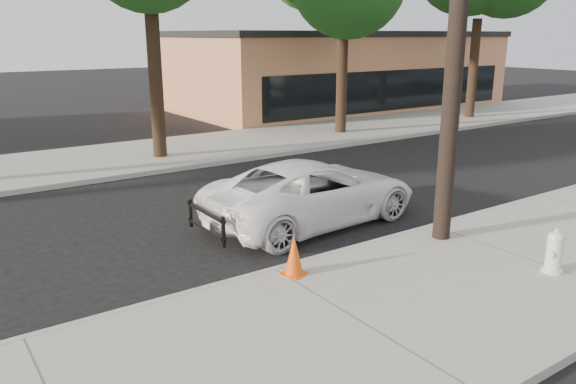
# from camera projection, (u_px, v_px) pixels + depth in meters

# --- Properties ---
(ground) EXTENTS (120.00, 120.00, 0.00)m
(ground) POSITION_uv_depth(u_px,v_px,m) (217.00, 241.00, 11.38)
(ground) COLOR black
(ground) RESTS_ON ground
(near_sidewalk) EXTENTS (90.00, 4.40, 0.15)m
(near_sidewalk) POSITION_uv_depth(u_px,v_px,m) (358.00, 325.00, 7.96)
(near_sidewalk) COLOR gray
(near_sidewalk) RESTS_ON ground
(far_sidewalk) EXTENTS (90.00, 5.00, 0.15)m
(far_sidewalk) POSITION_uv_depth(u_px,v_px,m) (94.00, 162.00, 18.09)
(far_sidewalk) COLOR gray
(far_sidewalk) RESTS_ON ground
(curb_near) EXTENTS (90.00, 0.12, 0.16)m
(curb_near) POSITION_uv_depth(u_px,v_px,m) (273.00, 272.00, 9.70)
(curb_near) COLOR #9E9B93
(curb_near) RESTS_ON ground
(building_main) EXTENTS (18.00, 10.00, 4.00)m
(building_main) POSITION_uv_depth(u_px,v_px,m) (333.00, 71.00, 32.26)
(building_main) COLOR #B06E49
(building_main) RESTS_ON ground
(police_cruiser) EXTENTS (5.17, 2.66, 1.40)m
(police_cruiser) POSITION_uv_depth(u_px,v_px,m) (313.00, 192.00, 12.36)
(police_cruiser) COLOR white
(police_cruiser) RESTS_ON ground
(fire_hydrant) EXTENTS (0.39, 0.35, 0.73)m
(fire_hydrant) POSITION_uv_depth(u_px,v_px,m) (554.00, 252.00, 9.45)
(fire_hydrant) COLOR silver
(fire_hydrant) RESTS_ON near_sidewalk
(traffic_cone) EXTENTS (0.46, 0.46, 0.70)m
(traffic_cone) POSITION_uv_depth(u_px,v_px,m) (294.00, 255.00, 9.35)
(traffic_cone) COLOR #DD4D0B
(traffic_cone) RESTS_ON near_sidewalk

